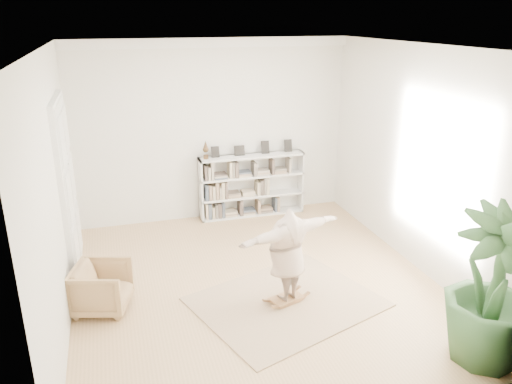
% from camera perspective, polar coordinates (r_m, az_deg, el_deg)
% --- Properties ---
extents(floor, '(6.00, 6.00, 0.00)m').
position_cam_1_polar(floor, '(8.00, -0.01, -10.44)').
color(floor, tan).
rests_on(floor, ground).
extents(room_shell, '(6.00, 6.00, 6.00)m').
position_cam_1_polar(room_shell, '(9.79, -5.15, 16.65)').
color(room_shell, silver).
rests_on(room_shell, floor).
extents(doors, '(0.09, 1.78, 2.92)m').
position_cam_1_polar(doors, '(8.38, -20.70, 0.19)').
color(doors, white).
rests_on(doors, floor).
extents(bookshelf, '(2.20, 0.35, 1.64)m').
position_cam_1_polar(bookshelf, '(10.40, -0.51, 0.71)').
color(bookshelf, silver).
rests_on(bookshelf, floor).
extents(armchair, '(0.94, 0.93, 0.69)m').
position_cam_1_polar(armchair, '(7.54, -17.18, -10.41)').
color(armchair, tan).
rests_on(armchair, floor).
extents(rug, '(3.01, 2.70, 0.02)m').
position_cam_1_polar(rug, '(7.54, 3.49, -12.42)').
color(rug, tan).
rests_on(rug, floor).
extents(rocker_board, '(0.55, 0.43, 0.10)m').
position_cam_1_polar(rocker_board, '(7.51, 3.50, -12.06)').
color(rocker_board, brown).
rests_on(rocker_board, rug).
extents(person, '(1.79, 1.00, 1.41)m').
position_cam_1_polar(person, '(7.14, 3.62, -6.88)').
color(person, tan).
rests_on(person, rocker_board).
extents(houseplant, '(1.16, 1.16, 1.96)m').
position_cam_1_polar(houseplant, '(6.58, 25.47, -9.86)').
color(houseplant, '#2B4F27').
rests_on(houseplant, floor).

